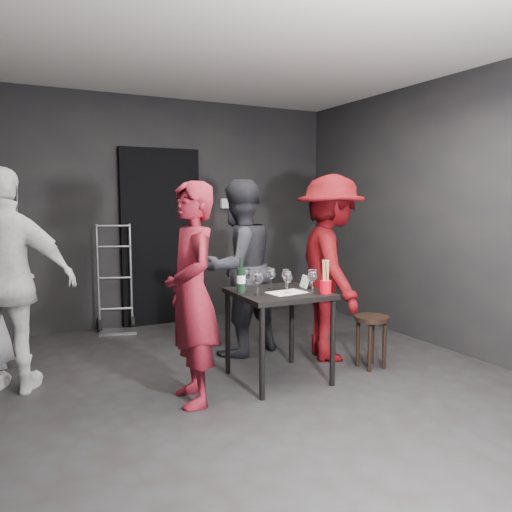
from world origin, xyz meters
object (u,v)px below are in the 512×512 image
hand_truck (117,312)px  server_red (192,284)px  stool (371,328)px  breadstick_cup (326,277)px  tasting_table (279,303)px  wine_bottle (241,279)px  woman_black (238,257)px  bystander_cream (6,263)px  man_maroon (331,254)px

hand_truck → server_red: 2.38m
stool → breadstick_cup: (-0.60, -0.14, 0.52)m
hand_truck → tasting_table: bearing=-51.3°
wine_bottle → breadstick_cup: 0.68m
hand_truck → server_red: size_ratio=0.69×
woman_black → bystander_cream: bearing=-11.6°
server_red → breadstick_cup: bearing=87.0°
hand_truck → woman_black: bearing=-40.0°
bystander_cream → hand_truck: bearing=-104.2°
stool → breadstick_cup: size_ratio=1.61×
tasting_table → breadstick_cup: (0.28, -0.26, 0.23)m
server_red → man_maroon: bearing=109.5°
tasting_table → wine_bottle: wine_bottle is taller
hand_truck → man_maroon: man_maroon is taller
woman_black → man_maroon: size_ratio=0.96×
bystander_cream → man_maroon: bearing=-166.1°
breadstick_cup → stool: bearing=13.2°
woman_black → wine_bottle: 0.82m
tasting_table → bystander_cream: size_ratio=0.37×
wine_bottle → woman_black: bearing=66.7°
stool → server_red: (-1.68, -0.00, 0.53)m
breadstick_cup → woman_black: bearing=104.2°
tasting_table → hand_truck: bearing=112.3°
woman_black → man_maroon: man_maroon is taller
tasting_table → man_maroon: size_ratio=0.38×
stool → hand_truck: bearing=127.9°
man_maroon → breadstick_cup: bearing=159.3°
bystander_cream → breadstick_cup: bearing=179.6°
stool → woman_black: bearing=133.2°
tasting_table → wine_bottle: 0.38m
server_red → bystander_cream: bearing=-120.0°
woman_black → wine_bottle: woman_black is taller
tasting_table → woman_black: bearing=89.1°
tasting_table → woman_black: size_ratio=0.39×
man_maroon → wine_bottle: 1.06m
server_red → breadstick_cup: 1.09m
tasting_table → stool: (0.89, -0.12, -0.29)m
stool → server_red: size_ratio=0.26×
stool → wine_bottle: wine_bottle is taller
woman_black → wine_bottle: bearing=51.9°
bystander_cream → wine_bottle: (1.68, -0.64, -0.16)m
man_maroon → server_red: bearing=122.8°
woman_black → bystander_cream: bystander_cream is taller
bystander_cream → wine_bottle: bystander_cream is taller
hand_truck → stool: size_ratio=2.61×
man_maroon → breadstick_cup: size_ratio=6.81×
tasting_table → bystander_cream: bystander_cream is taller
hand_truck → wine_bottle: 2.27m
server_red → woman_black: woman_black is taller
tasting_table → wine_bottle: bearing=168.0°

